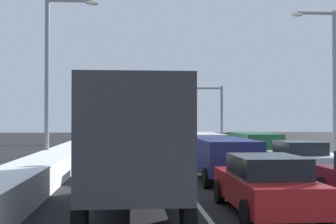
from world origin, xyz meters
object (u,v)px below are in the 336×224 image
sedan_red_center_lane_nearest (266,184)px  box_truck_left_lane_nearest (134,140)px  sedan_black_right_lane_fourth (229,143)px  suv_white_center_lane_third (201,145)px  suv_navy_center_lane_second (224,155)px  sedan_maroon_left_lane_third (133,147)px  sedan_gray_left_lane_second (137,157)px  traffic_light_gantry (176,98)px  sedan_charcoal_center_lane_fourth (185,143)px  sedan_silver_right_lane_second (299,159)px  suv_green_right_lane_third (254,145)px  street_lamp_left_mid (54,66)px  suv_silver_left_lane_fourth (136,139)px  street_lamp_right_mid (329,72)px

sedan_red_center_lane_nearest → box_truck_left_lane_nearest: 3.61m
sedan_black_right_lane_fourth → suv_white_center_lane_third: 7.16m
sedan_red_center_lane_nearest → suv_navy_center_lane_second: 6.02m
sedan_maroon_left_lane_third → sedan_gray_left_lane_second: bearing=-88.6°
traffic_light_gantry → sedan_charcoal_center_lane_fourth: bearing=-93.7°
sedan_silver_right_lane_second → sedan_black_right_lane_fourth: same height
suv_green_right_lane_third → street_lamp_left_mid: bearing=-167.4°
suv_silver_left_lane_fourth → street_lamp_right_mid: size_ratio=0.56×
sedan_charcoal_center_lane_fourth → box_truck_left_lane_nearest: box_truck_left_lane_nearest is taller
street_lamp_right_mid → sedan_red_center_lane_nearest: bearing=-120.3°
suv_green_right_lane_third → sedan_charcoal_center_lane_fourth: 6.81m
sedan_charcoal_center_lane_fourth → street_lamp_right_mid: 10.57m
sedan_charcoal_center_lane_fourth → suv_silver_left_lane_fourth: 3.88m
box_truck_left_lane_nearest → street_lamp_left_mid: size_ratio=0.85×
sedan_charcoal_center_lane_fourth → sedan_gray_left_lane_second: size_ratio=1.00×
box_truck_left_lane_nearest → sedan_gray_left_lane_second: (0.18, 7.95, -1.14)m
sedan_silver_right_lane_second → suv_white_center_lane_third: 6.69m
sedan_black_right_lane_fourth → sedan_red_center_lane_nearest: size_ratio=1.00×
sedan_charcoal_center_lane_fourth → street_lamp_right_mid: size_ratio=0.52×
sedan_red_center_lane_nearest → street_lamp_right_mid: 16.29m
sedan_charcoal_center_lane_fourth → suv_silver_left_lane_fourth: size_ratio=0.92×
sedan_red_center_lane_nearest → suv_white_center_lane_third: bearing=88.4°
suv_green_right_lane_third → street_lamp_right_mid: 6.17m
suv_silver_left_lane_fourth → sedan_gray_left_lane_second: bearing=-90.1°
suv_green_right_lane_third → sedan_gray_left_lane_second: suv_green_right_lane_third is taller
suv_white_center_lane_third → street_lamp_left_mid: 8.87m
sedan_maroon_left_lane_third → traffic_light_gantry: size_ratio=0.32×
sedan_gray_left_lane_second → suv_white_center_lane_third: bearing=51.5°
sedan_black_right_lane_fourth → suv_navy_center_lane_second: bearing=-103.2°
box_truck_left_lane_nearest → street_lamp_right_mid: street_lamp_right_mid is taller
sedan_red_center_lane_nearest → street_lamp_left_mid: (-7.25, 10.84, 4.27)m
suv_navy_center_lane_second → suv_silver_left_lane_fourth: size_ratio=1.00×
sedan_charcoal_center_lane_fourth → sedan_gray_left_lane_second: 11.28m
sedan_silver_right_lane_second → suv_green_right_lane_third: bearing=92.3°
suv_navy_center_lane_second → street_lamp_left_mid: bearing=146.9°
suv_green_right_lane_third → sedan_maroon_left_lane_third: 7.04m
sedan_charcoal_center_lane_fourth → street_lamp_left_mid: size_ratio=0.53×
suv_white_center_lane_third → sedan_maroon_left_lane_third: suv_white_center_lane_third is taller
sedan_gray_left_lane_second → street_lamp_left_mid: bearing=149.7°
sedan_maroon_left_lane_third → street_lamp_right_mid: size_ratio=0.52×
suv_green_right_lane_third → traffic_light_gantry: size_ratio=0.35×
sedan_silver_right_lane_second → sedan_black_right_lane_fourth: size_ratio=1.00×
suv_green_right_lane_third → traffic_light_gantry: 25.51m
sedan_silver_right_lane_second → traffic_light_gantry: size_ratio=0.32×
sedan_red_center_lane_nearest → street_lamp_left_mid: size_ratio=0.53×
sedan_red_center_lane_nearest → sedan_maroon_left_lane_third: size_ratio=1.00×
suv_navy_center_lane_second → suv_silver_left_lane_fourth: bearing=102.5°
sedan_black_right_lane_fourth → sedan_gray_left_lane_second: 12.80m
sedan_red_center_lane_nearest → sedan_gray_left_lane_second: 9.06m
sedan_red_center_lane_nearest → suv_silver_left_lane_fourth: bearing=98.6°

